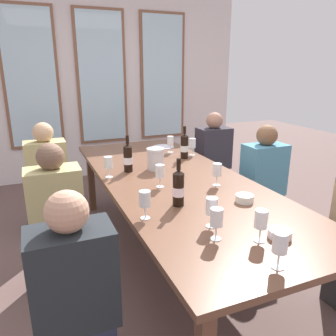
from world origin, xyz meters
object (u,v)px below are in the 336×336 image
Objects in this scene: wine_glass_4 at (217,170)px; seated_person_2 at (57,221)px; white_plate_0 at (163,147)px; metal_pitcher at (155,159)px; tasting_bowl_0 at (245,198)px; dining_table at (175,185)px; seated_person_5 at (213,161)px; wine_glass_6 at (160,172)px; wine_bottle_1 at (184,146)px; wine_glass_5 at (170,141)px; wine_glass_7 at (280,244)px; wine_glass_1 at (260,221)px; wine_glass_3 at (192,144)px; seated_person_0 at (76,307)px; wine_glass_9 at (212,208)px; seated_person_4 at (48,181)px; wine_bottle_2 at (178,188)px; seated_person_3 at (262,186)px; wine_glass_8 at (145,200)px; wine_glass_0 at (108,163)px; wine_bottle_0 at (128,158)px; wine_glass_2 at (217,218)px; tasting_bowl_1 at (280,233)px.

seated_person_2 reaches higher than wine_glass_4.
metal_pitcher is at bearing -116.56° from white_plate_0.
tasting_bowl_0 is 0.36m from wine_glass_4.
seated_person_5 is (0.93, 0.97, -0.16)m from dining_table.
wine_glass_6 is at bearing -135.12° from seated_person_5.
white_plate_0 is at bearing 92.48° from wine_bottle_1.
wine_glass_7 is at bearing -100.11° from wine_glass_5.
wine_glass_1 is (-0.00, -1.08, 0.17)m from dining_table.
wine_glass_3 is 0.16× the size of seated_person_0.
seated_person_4 is at bearing 113.19° from wine_glass_9.
wine_bottle_2 is at bearing -111.53° from dining_table.
wine_bottle_2 is 1.39m from wine_glass_5.
wine_glass_3 and wine_glass_6 have the same top height.
metal_pitcher is 1.61m from wine_glass_7.
dining_table is 0.39m from wine_glass_4.
wine_glass_4 is 0.16× the size of seated_person_2.
seated_person_3 is at bearing 53.56° from wine_glass_7.
seated_person_0 is at bearing -148.14° from wine_bottle_2.
seated_person_2 is at bearing -157.11° from wine_glass_3.
wine_bottle_2 is 0.96m from seated_person_2.
tasting_bowl_0 is at bearing -68.97° from dining_table.
wine_bottle_1 is 1.38m from seated_person_4.
wine_glass_8 is at bearing -155.01° from seated_person_3.
wine_glass_1 is at bearing -46.72° from wine_glass_8.
tasting_bowl_0 is 0.99m from seated_person_3.
wine_bottle_2 is at bearing -68.96° from wine_glass_0.
wine_bottle_0 is at bearing 131.24° from dining_table.
wine_bottle_2 reaches higher than wine_glass_3.
metal_pitcher is at bearing 73.59° from wine_glass_6.
seated_person_0 reaches higher than dining_table.
seated_person_2 reaches higher than wine_glass_1.
wine_bottle_0 is 1.18m from wine_glass_9.
metal_pitcher is 0.62m from wine_glass_5.
dining_table is at bearing 52.55° from wine_glass_8.
wine_glass_6 is at bearing 88.80° from wine_glass_2.
wine_bottle_0 is 1.82× the size of wine_glass_5.
wine_glass_1 and wine_glass_4 have the same top height.
seated_person_4 is at bearing 124.01° from wine_glass_6.
wine_glass_6 is at bearing 162.01° from wine_glass_4.
wine_bottle_0 is 1.00× the size of wine_bottle_2.
wine_glass_2 reaches higher than tasting_bowl_0.
wine_glass_1 is 0.16× the size of seated_person_4.
wine_glass_4 is 1.24m from seated_person_2.
seated_person_2 is (-0.64, -0.31, -0.34)m from wine_bottle_0.
wine_glass_6 is (-0.52, -0.67, -0.01)m from wine_bottle_1.
white_plate_0 is at bearing 63.44° from metal_pitcher.
tasting_bowl_1 is 0.11× the size of seated_person_4.
seated_person_2 is 1.00× the size of seated_person_4.
tasting_bowl_0 is 0.69× the size of wine_glass_0.
metal_pitcher is 0.61m from wine_glass_3.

